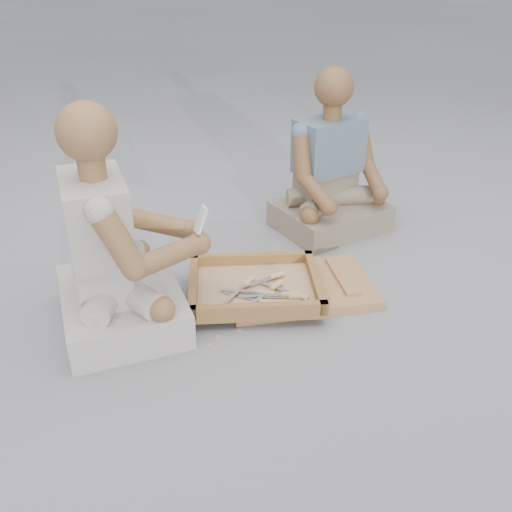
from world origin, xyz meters
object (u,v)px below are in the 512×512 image
object	(u,v)px
carved_panel	(299,287)
companion	(331,178)
tool_tray	(255,287)
craftsman	(114,255)

from	to	relation	value
carved_panel	companion	size ratio (longest dim) A/B	0.76
carved_panel	companion	world-z (taller)	companion
carved_panel	tool_tray	world-z (taller)	tool_tray
carved_panel	companion	bearing A→B (deg)	58.25
carved_panel	tool_tray	distance (m)	0.21
craftsman	companion	bearing A→B (deg)	112.69
tool_tray	carved_panel	bearing A→B (deg)	4.34
tool_tray	craftsman	world-z (taller)	craftsman
craftsman	tool_tray	bearing A→B (deg)	85.30
carved_panel	craftsman	world-z (taller)	craftsman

